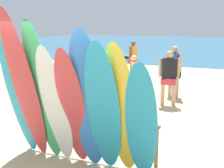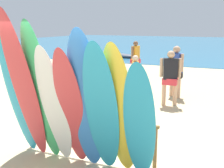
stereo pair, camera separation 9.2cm
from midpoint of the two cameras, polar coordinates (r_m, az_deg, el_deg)
ground at (r=18.82m, az=16.08°, el=4.00°), size 60.00×60.00×0.00m
ocean_water at (r=36.83m, az=19.95°, el=7.46°), size 60.00×40.00×0.02m
surfboard_rack at (r=5.43m, az=-4.21°, el=-8.17°), size 2.71×0.07×0.78m
surfboard_teal_0 at (r=5.44m, az=-17.88°, el=-2.39°), size 0.49×0.72×2.34m
surfboard_red_1 at (r=5.14m, az=-16.73°, el=-0.87°), size 0.59×0.87×2.73m
surfboard_green_2 at (r=5.03m, az=-13.41°, el=-1.98°), size 0.57×0.74×2.56m
surfboard_white_3 at (r=4.95m, az=-11.02°, el=-4.48°), size 0.58×0.71×2.16m
surfboard_red_4 at (r=4.77m, az=-7.61°, el=-5.12°), size 0.53×0.79×2.14m
surfboard_blue_5 at (r=4.60m, az=-4.64°, el=-3.81°), size 0.63×0.72×2.43m
surfboard_teal_6 at (r=4.49m, az=-1.50°, el=-5.39°), size 0.61×0.79×2.25m
surfboard_yellow_7 at (r=4.47m, az=2.14°, el=-5.58°), size 0.60×0.71×2.23m
surfboard_teal_8 at (r=4.40m, az=6.14°, el=-7.82°), size 0.53×0.55×1.96m
beachgoer_by_water at (r=9.84m, az=12.95°, el=3.16°), size 0.55×0.44×1.74m
beachgoer_near_rack at (r=13.40m, az=4.93°, el=5.55°), size 0.44×0.63×1.69m
beachgoer_strolling at (r=8.78m, az=11.90°, el=1.93°), size 0.62×0.32×1.68m
beachgoer_midbeach at (r=10.00m, az=1.02°, el=2.69°), size 0.38×0.47×1.47m
beachgoer_photographing at (r=9.17m, az=4.95°, el=1.85°), size 0.39×0.55×1.49m
distant_boat at (r=21.55m, az=0.28°, el=5.85°), size 4.48×1.75×0.35m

